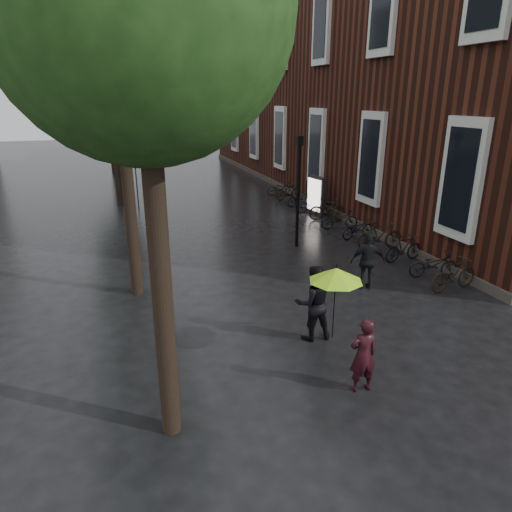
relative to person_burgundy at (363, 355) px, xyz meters
name	(u,v)px	position (x,y,z in m)	size (l,w,h in m)	color
ground	(408,417)	(0.39, -0.98, -0.76)	(120.00, 120.00, 0.00)	black
brick_building	(368,84)	(10.86, 18.48, 5.24)	(10.20, 33.20, 12.00)	#38160F
street_trees	(110,71)	(-3.60, 14.93, 5.58)	(4.33, 34.03, 8.91)	black
person_burgundy	(363,355)	(0.00, 0.00, 0.00)	(0.55, 0.36, 1.51)	black
person_black	(313,303)	(-0.05, 2.13, 0.14)	(0.87, 0.68, 1.80)	black
lime_umbrella	(336,275)	(-0.06, 1.12, 1.21)	(1.11, 1.11, 1.63)	black
pedestrian_walking	(368,261)	(2.69, 4.28, 0.10)	(1.00, 0.42, 1.70)	black
parked_bicycles	(342,218)	(5.08, 10.21, -0.30)	(1.89, 14.82, 1.05)	black
ad_lightbox	(316,196)	(5.10, 12.81, 0.16)	(0.28, 1.20, 1.82)	black
lamp_post	(298,181)	(2.31, 8.58, 1.70)	(0.21, 0.21, 4.04)	black
cycle_sign	(137,172)	(-2.76, 17.30, 0.97)	(0.14, 0.48, 2.62)	#262628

